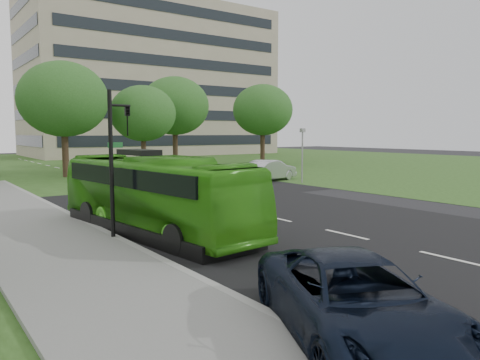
{
  "coord_description": "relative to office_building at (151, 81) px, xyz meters",
  "views": [
    {
      "loc": [
        -12.76,
        -13.31,
        3.68
      ],
      "look_at": [
        -0.85,
        3.44,
        1.6
      ],
      "focal_mm": 35.0,
      "sensor_mm": 36.0,
      "label": 1
    }
  ],
  "objects": [
    {
      "name": "suv",
      "position": [
        -28.46,
        -69.96,
        -11.75
      ],
      "size": [
        4.48,
        5.91,
        1.49
      ],
      "primitive_type": "imported",
      "rotation": [
        0.0,
        0.0,
        -0.43
      ],
      "color": "black",
      "rests_on": "ground"
    },
    {
      "name": "office_building",
      "position": [
        0.0,
        0.0,
        0.0
      ],
      "size": [
        40.1,
        20.1,
        25.0
      ],
      "color": "gray",
      "rests_on": "ground"
    },
    {
      "name": "tree_park_e",
      "position": [
        -0.67,
        -31.96,
        -6.18
      ],
      "size": [
        6.98,
        6.98,
        9.31
      ],
      "color": "black",
      "rests_on": "ground"
    },
    {
      "name": "tree_park_d",
      "position": [
        -11.22,
        -30.19,
        -5.98
      ],
      "size": [
        7.29,
        7.29,
        9.64
      ],
      "color": "black",
      "rests_on": "ground"
    },
    {
      "name": "ground",
      "position": [
        -21.96,
        -61.96,
        -12.5
      ],
      "size": [
        160.0,
        160.0,
        0.0
      ],
      "primitive_type": "plane",
      "color": "black",
      "rests_on": "ground"
    },
    {
      "name": "camera_pole",
      "position": [
        -11.11,
        -49.96,
        -9.92
      ],
      "size": [
        0.38,
        0.35,
        4.0
      ],
      "rotation": [
        0.0,
        0.0,
        -0.22
      ],
      "color": "gray",
      "rests_on": "ground"
    },
    {
      "name": "tree_park_c",
      "position": [
        -16.86,
        -34.71,
        -7.06
      ],
      "size": [
        6.04,
        6.04,
        8.03
      ],
      "color": "black",
      "rests_on": "ground"
    },
    {
      "name": "bus",
      "position": [
        -27.46,
        -59.62,
        -11.08
      ],
      "size": [
        3.57,
        10.42,
        2.84
      ],
      "primitive_type": "imported",
      "rotation": [
        0.0,
        0.0,
        0.12
      ],
      "color": "#3A9C18",
      "rests_on": "ground"
    },
    {
      "name": "street_surfaces",
      "position": [
        -22.34,
        -39.21,
        -12.47
      ],
      "size": [
        120.0,
        120.0,
        0.15
      ],
      "color": "black",
      "rests_on": "ground"
    },
    {
      "name": "tree_park_b",
      "position": [
        -24.05,
        -35.21,
        -6.08
      ],
      "size": [
        7.26,
        7.26,
        9.52
      ],
      "color": "black",
      "rests_on": "ground"
    },
    {
      "name": "traffic_light",
      "position": [
        -29.0,
        -59.96,
        -9.5
      ],
      "size": [
        0.82,
        0.22,
        5.11
      ],
      "rotation": [
        0.0,
        0.0,
        -0.09
      ],
      "color": "black",
      "rests_on": "ground"
    },
    {
      "name": "sedan",
      "position": [
        -12.1,
        -47.43,
        -11.68
      ],
      "size": [
        5.23,
        2.96,
        1.63
      ],
      "primitive_type": "imported",
      "rotation": [
        0.0,
        0.0,
        1.84
      ],
      "color": "#B2B3B7",
      "rests_on": "ground"
    }
  ]
}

